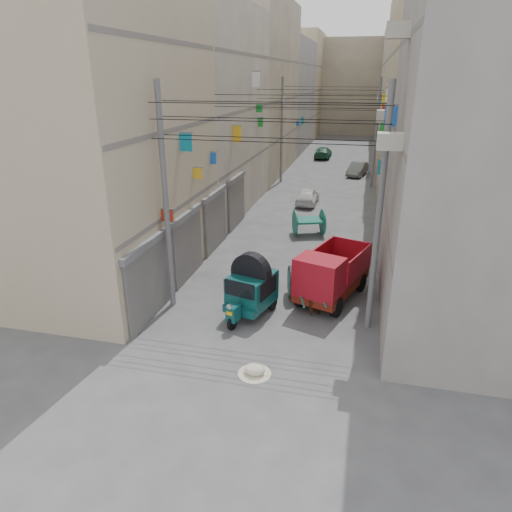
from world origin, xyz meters
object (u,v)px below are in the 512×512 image
(second_cart, at_px, (309,222))
(tonga_cart, at_px, (306,282))
(feed_sack, at_px, (255,369))
(distant_car_grey, at_px, (358,169))
(mini_truck, at_px, (328,278))
(distant_car_green, at_px, (323,153))
(auto_rickshaw, at_px, (251,287))
(horse, at_px, (325,288))
(distant_car_white, at_px, (308,196))

(second_cart, bearing_deg, tonga_cart, -102.86)
(feed_sack, relative_size, distant_car_grey, 0.18)
(mini_truck, distance_m, distant_car_green, 33.09)
(second_cart, relative_size, distant_car_green, 0.50)
(mini_truck, bearing_deg, distant_car_grey, 107.90)
(auto_rickshaw, relative_size, mini_truck, 0.65)
(auto_rickshaw, height_order, tonga_cart, auto_rickshaw)
(tonga_cart, bearing_deg, feed_sack, -113.68)
(mini_truck, height_order, horse, mini_truck)
(feed_sack, bearing_deg, horse, 71.17)
(tonga_cart, xyz_separation_m, mini_truck, (0.85, -0.24, 0.33))
(feed_sack, distance_m, distant_car_white, 19.15)
(tonga_cart, height_order, distant_car_green, tonga_cart)
(tonga_cart, distance_m, mini_truck, 0.94)
(feed_sack, distance_m, horse, 4.83)
(feed_sack, bearing_deg, second_cart, 90.47)
(auto_rickshaw, relative_size, horse, 1.34)
(mini_truck, xyz_separation_m, feed_sack, (-1.62, -5.01, -0.85))
(auto_rickshaw, xyz_separation_m, feed_sack, (0.98, -3.51, -0.90))
(distant_car_grey, bearing_deg, second_cart, -85.23)
(second_cart, distance_m, distant_car_green, 25.21)
(mini_truck, xyz_separation_m, distant_car_grey, (0.33, 24.55, -0.44))
(distant_car_grey, bearing_deg, horse, -79.18)
(mini_truck, height_order, feed_sack, mini_truck)
(horse, bearing_deg, second_cart, -66.28)
(distant_car_white, xyz_separation_m, distant_car_green, (-0.85, 18.80, 0.02))
(feed_sack, height_order, distant_car_green, distant_car_green)
(auto_rickshaw, bearing_deg, horse, 37.13)
(second_cart, height_order, distant_car_white, second_cart)
(mini_truck, relative_size, second_cart, 2.06)
(feed_sack, bearing_deg, auto_rickshaw, 105.64)
(horse, relative_size, distant_car_grey, 0.57)
(feed_sack, distance_m, distant_car_grey, 29.63)
(tonga_cart, relative_size, distant_car_green, 0.78)
(second_cart, distance_m, feed_sack, 12.79)
(auto_rickshaw, bearing_deg, distant_car_white, 105.24)
(auto_rickshaw, height_order, distant_car_grey, auto_rickshaw)
(distant_car_white, bearing_deg, second_cart, 99.10)
(tonga_cart, relative_size, feed_sack, 5.02)
(mini_truck, bearing_deg, distant_car_green, 114.70)
(distant_car_green, bearing_deg, distant_car_grey, 114.75)
(distant_car_white, xyz_separation_m, distant_car_grey, (2.95, 10.45, 0.01))
(distant_car_white, height_order, distant_car_green, distant_car_green)
(second_cart, xyz_separation_m, horse, (1.65, -8.24, 0.08))
(distant_car_grey, height_order, distant_car_green, distant_car_green)
(tonga_cart, height_order, distant_car_grey, tonga_cart)
(tonga_cart, height_order, distant_car_white, tonga_cart)
(tonga_cart, distance_m, feed_sack, 5.34)
(second_cart, distance_m, distant_car_grey, 16.92)
(distant_car_white, bearing_deg, tonga_cart, 98.37)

